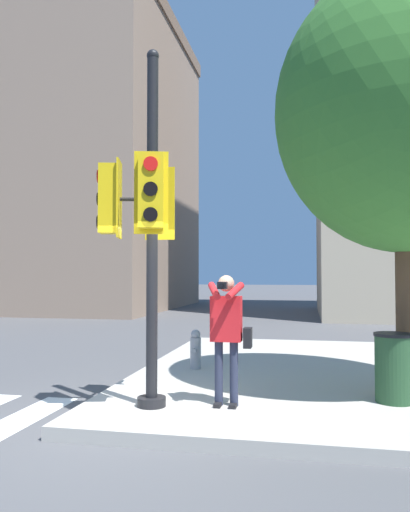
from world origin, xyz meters
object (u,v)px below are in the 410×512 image
fire_hydrant (196,349)px  street_tree (406,111)px  trash_bin (394,367)px  person_photographer (227,327)px  traffic_signal_pole (145,214)px

fire_hydrant → street_tree: bearing=-20.5°
fire_hydrant → trash_bin: size_ratio=0.76×
person_photographer → trash_bin: 2.31m
trash_bin → person_photographer: bearing=-164.1°
street_tree → traffic_signal_pole: bearing=-158.6°
person_photographer → street_tree: street_tree is taller
traffic_signal_pole → person_photographer: size_ratio=2.77×
person_photographer → fire_hydrant: (-0.96, 2.39, -0.67)m
fire_hydrant → trash_bin: trash_bin is taller
person_photographer → trash_bin: size_ratio=1.85×
person_photographer → street_tree: (2.45, 1.12, 3.06)m
traffic_signal_pole → street_tree: (3.50, 1.37, 1.57)m
fire_hydrant → person_photographer: bearing=-68.2°
person_photographer → traffic_signal_pole: bearing=-166.6°
person_photographer → street_tree: bearing=24.5°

